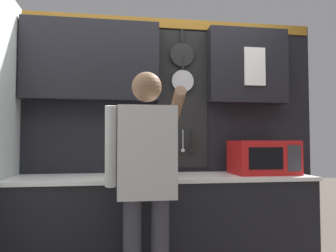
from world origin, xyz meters
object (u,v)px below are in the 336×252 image
Objects in this scene: knife_block at (161,163)px; person at (146,172)px; utensil_crock at (118,164)px; microwave at (263,157)px.

knife_block is 0.56m from person.
knife_block is at bearing 72.76° from person.
knife_block is at bearing -0.41° from utensil_crock.
utensil_crock is at bearing 108.70° from person.
knife_block is 0.17× the size of person.
microwave reaches higher than knife_block.
person is (0.18, -0.54, -0.01)m from utensil_crock.
microwave is 1.51× the size of utensil_crock.
knife_block is (-0.90, 0.00, -0.04)m from microwave.
person is at bearing -153.35° from microwave.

